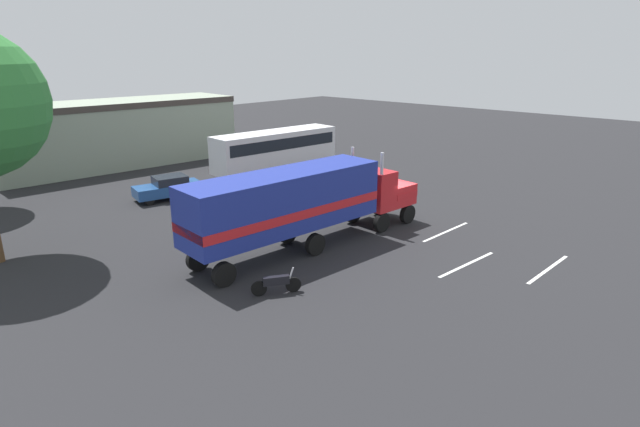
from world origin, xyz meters
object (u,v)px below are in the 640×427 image
Objects in this scene: parked_car at (168,187)px; person_bystander at (305,210)px; semi_truck at (302,201)px; motorcycle at (276,283)px; parked_bus at (276,148)px.

person_bystander is at bearing -77.48° from parked_car.
motorcycle is at bearing -147.56° from semi_truck.
parked_bus is (10.64, 13.45, -0.46)m from semi_truck.
person_bystander is 13.62m from parked_bus.
person_bystander is at bearing -125.72° from parked_bus.
parked_bus reaches higher than person_bystander.
motorcycle is (-4.42, -2.81, -2.04)m from semi_truck.
semi_truck is 3.05× the size of parked_car.
semi_truck is 13.17m from parked_car.
parked_bus is 2.38× the size of parked_car.
motorcycle is at bearing -132.81° from parked_bus.
person_bystander is (2.72, 2.43, -1.63)m from semi_truck.
person_bystander reaches higher than parked_car.
person_bystander is 0.35× the size of parked_car.
semi_truck is at bearing 32.44° from motorcycle.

